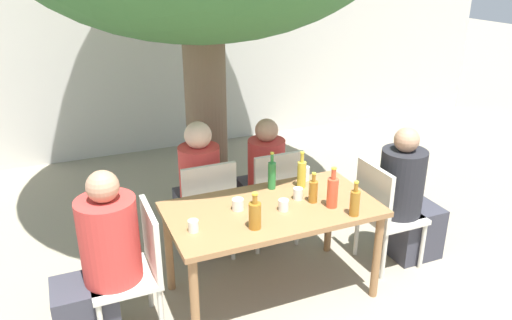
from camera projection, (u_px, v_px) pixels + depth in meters
The scene contains 22 objects.
ground_plane at pixel (271, 291), 3.84m from camera, with size 30.00×30.00×0.00m, color gray.
cafe_building_wall at pixel (159, 42), 6.22m from camera, with size 10.00×0.08×2.80m.
dining_table_front at pixel (272, 217), 3.59m from camera, with size 1.51×0.80×0.73m.
patio_chair_0 at pixel (136, 264), 3.29m from camera, with size 0.44×0.44×0.90m.
patio_chair_1 at pixel (384, 209), 4.00m from camera, with size 0.44×0.44×0.90m.
patio_chair_2 at pixel (206, 205), 4.08m from camera, with size 0.44×0.44×0.90m.
patio_chair_3 at pixel (273, 192), 4.30m from camera, with size 0.44×0.44×0.90m.
person_seated_0 at pixel (100, 268), 3.19m from camera, with size 0.59×0.38×1.21m.
person_seated_1 at pixel (407, 202), 4.08m from camera, with size 0.58×0.36×1.18m.
person_seated_2 at pixel (198, 191), 4.27m from camera, with size 0.34×0.57×1.17m.
person_seated_3 at pixel (262, 182), 4.51m from camera, with size 0.32×0.56×1.12m.
amber_bottle_0 at pixel (355, 202), 3.41m from camera, with size 0.07×0.07×0.26m.
oil_cruet_1 at pixel (302, 173), 3.83m from camera, with size 0.07×0.07×0.29m.
amber_bottle_2 at pixel (313, 191), 3.60m from camera, with size 0.06×0.06×0.23m.
soda_bottle_3 at pixel (332, 192), 3.52m from camera, with size 0.08×0.08×0.31m.
green_bottle_4 at pixel (272, 175), 3.80m from camera, with size 0.06×0.06×0.30m.
amber_bottle_5 at pixel (255, 215), 3.25m from camera, with size 0.08×0.08×0.26m.
drinking_glass_0 at pixel (238, 204), 3.51m from camera, with size 0.08×0.08×0.08m.
drinking_glass_1 at pixel (193, 226), 3.23m from camera, with size 0.07×0.07×0.08m.
drinking_glass_2 at pixel (284, 205), 3.50m from camera, with size 0.07×0.07×0.08m.
drinking_glass_3 at pixel (306, 173), 3.97m from camera, with size 0.06×0.06×0.12m.
drinking_glass_4 at pixel (298, 194), 3.66m from camera, with size 0.07×0.07×0.09m.
Camera 1 is at (-1.34, -2.87, 2.40)m, focal length 35.00 mm.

